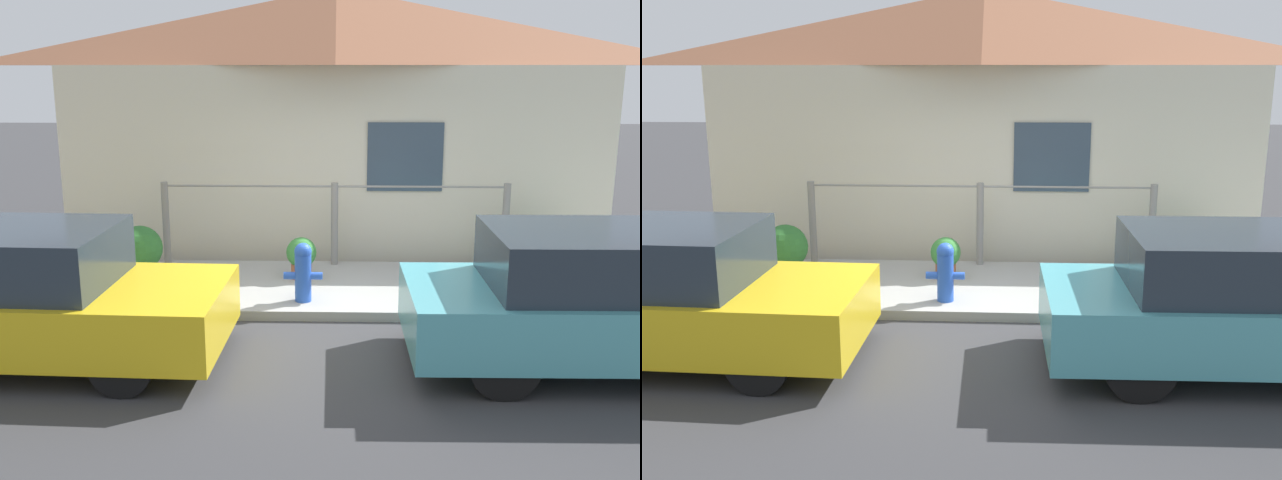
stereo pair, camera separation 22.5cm
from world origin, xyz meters
TOP-DOWN VIEW (x-y plane):
  - ground_plane at (0.00, 0.00)m, footprint 60.00×60.00m
  - sidewalk at (0.00, 1.11)m, footprint 24.00×2.21m
  - house at (0.00, 3.61)m, footprint 8.56×2.23m
  - fence at (0.00, 2.06)m, footprint 4.90×0.10m
  - car_left at (-3.17, -1.17)m, footprint 4.21×1.84m
  - car_right at (2.77, -1.17)m, footprint 4.20×1.71m
  - fire_hydrant at (-0.36, 0.40)m, footprint 0.47×0.21m
  - potted_plant_near_hydrant at (-0.43, 1.36)m, footprint 0.40×0.40m
  - potted_plant_by_fence at (-2.56, 1.25)m, footprint 0.60×0.60m
  - potted_plant_corner at (2.83, 1.96)m, footprint 0.51×0.51m

SIDE VIEW (x-z plane):
  - ground_plane at x=0.00m, z-range 0.00..0.00m
  - sidewalk at x=0.00m, z-range 0.00..0.12m
  - potted_plant_near_hydrant at x=-0.43m, z-range 0.15..0.70m
  - potted_plant_corner at x=2.83m, z-range 0.14..0.73m
  - fire_hydrant at x=-0.36m, z-range 0.13..0.85m
  - potted_plant_by_fence at x=-2.56m, z-range 0.17..0.89m
  - car_left at x=-3.17m, z-range -0.01..1.35m
  - car_right at x=2.77m, z-range 0.00..1.37m
  - fence at x=0.00m, z-range 0.18..1.35m
  - house at x=0.00m, z-range 1.21..5.26m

